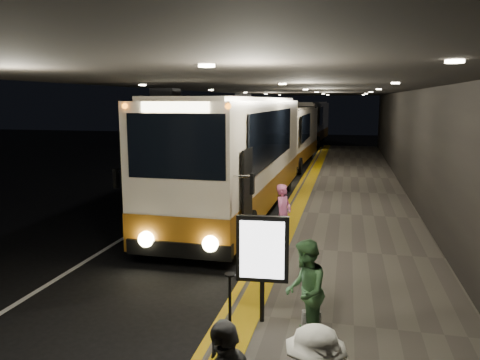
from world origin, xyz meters
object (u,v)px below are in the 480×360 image
(passenger_waiting_green, at_px, (305,291))
(bag_polka, at_px, (311,321))
(passenger_boarding, at_px, (283,215))
(stanchion_post, at_px, (230,306))
(info_sign, at_px, (262,251))
(coach_third, at_px, (309,124))
(coach_second, at_px, (289,138))
(coach_main, at_px, (239,160))

(passenger_waiting_green, relative_size, bag_polka, 4.52)
(passenger_boarding, relative_size, passenger_waiting_green, 0.98)
(stanchion_post, bearing_deg, info_sign, 57.95)
(passenger_waiting_green, bearing_deg, coach_third, -178.65)
(coach_third, relative_size, passenger_boarding, 7.24)
(passenger_waiting_green, relative_size, stanchion_post, 1.55)
(passenger_waiting_green, bearing_deg, info_sign, -125.29)
(stanchion_post, bearing_deg, coach_third, 92.77)
(coach_second, bearing_deg, coach_main, -88.88)
(coach_third, bearing_deg, passenger_waiting_green, -82.27)
(coach_main, bearing_deg, passenger_boarding, -61.15)
(coach_third, height_order, bag_polka, coach_third)
(bag_polka, xyz_separation_m, stanchion_post, (-1.29, -0.47, 0.35))
(bag_polka, bearing_deg, coach_third, 94.83)
(passenger_waiting_green, relative_size, info_sign, 0.88)
(coach_third, relative_size, info_sign, 6.25)
(passenger_boarding, bearing_deg, coach_main, 48.27)
(coach_third, relative_size, stanchion_post, 11.07)
(coach_third, relative_size, bag_polka, 32.15)
(coach_second, distance_m, stanchion_post, 21.97)
(bag_polka, bearing_deg, coach_main, 110.53)
(bag_polka, height_order, stanchion_post, stanchion_post)
(info_sign, bearing_deg, coach_main, 101.22)
(info_sign, bearing_deg, stanchion_post, -126.45)
(coach_third, height_order, passenger_boarding, coach_third)
(passenger_boarding, bearing_deg, bag_polka, -146.55)
(coach_main, distance_m, coach_third, 27.65)
(coach_main, xyz_separation_m, coach_third, (0.18, 27.65, -0.12))
(passenger_waiting_green, distance_m, bag_polka, 0.73)
(coach_second, xyz_separation_m, passenger_boarding, (1.92, -16.68, -0.69))
(passenger_waiting_green, height_order, info_sign, info_sign)
(info_sign, relative_size, stanchion_post, 1.77)
(bag_polka, height_order, info_sign, info_sign)
(coach_main, distance_m, coach_second, 12.71)
(passenger_boarding, height_order, info_sign, info_sign)
(coach_main, distance_m, bag_polka, 9.42)
(coach_main, xyz_separation_m, info_sign, (2.38, -8.51, -0.47))
(info_sign, bearing_deg, coach_third, 89.07)
(passenger_waiting_green, height_order, stanchion_post, passenger_waiting_green)
(coach_second, height_order, bag_polka, coach_second)
(coach_main, relative_size, stanchion_post, 11.87)
(coach_third, xyz_separation_m, info_sign, (2.20, -36.17, -0.34))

